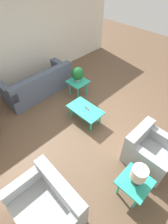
{
  "coord_description": "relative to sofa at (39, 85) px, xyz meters",
  "views": [
    {
      "loc": [
        -1.96,
        2.53,
        3.51
      ],
      "look_at": [
        0.17,
        0.39,
        0.55
      ],
      "focal_mm": 28.0,
      "sensor_mm": 36.0,
      "label": 1
    }
  ],
  "objects": [
    {
      "name": "wall_right",
      "position": [
        0.89,
        -0.35,
        1.04
      ],
      "size": [
        0.12,
        7.2,
        2.7
      ],
      "color": "silver",
      "rests_on": "ground_plane"
    },
    {
      "name": "remote_control",
      "position": [
        -1.87,
        -0.22,
        0.1
      ],
      "size": [
        0.16,
        0.06,
        0.02
      ],
      "color": "#4C4C51",
      "rests_on": "coffee_table"
    },
    {
      "name": "ground_plane",
      "position": [
        -2.17,
        -0.35,
        -0.31
      ],
      "size": [
        14.0,
        14.0,
        0.0
      ],
      "primitive_type": "plane",
      "color": "brown"
    },
    {
      "name": "potted_plant",
      "position": [
        -0.89,
        -0.82,
        0.44
      ],
      "size": [
        0.37,
        0.37,
        0.45
      ],
      "color": "#B2ADA3",
      "rests_on": "side_table_plant"
    },
    {
      "name": "side_table_plant",
      "position": [
        -0.89,
        -0.82,
        0.12
      ],
      "size": [
        0.54,
        0.54,
        0.49
      ],
      "color": "#2DB79E",
      "rests_on": "ground_plane"
    },
    {
      "name": "armchair",
      "position": [
        -3.66,
        -0.24,
        0.02
      ],
      "size": [
        0.91,
        0.84,
        0.82
      ],
      "rotation": [
        0.0,
        0.0,
        -1.58
      ],
      "color": "#A8ADB2",
      "rests_on": "ground_plane"
    },
    {
      "name": "table_lamp",
      "position": [
        -3.84,
        0.61,
        0.45
      ],
      "size": [
        0.27,
        0.27,
        0.44
      ],
      "color": "#333333",
      "rests_on": "side_table_lamp"
    },
    {
      "name": "side_table_lamp",
      "position": [
        -3.84,
        0.61,
        0.12
      ],
      "size": [
        0.54,
        0.54,
        0.49
      ],
      "color": "#2DB79E",
      "rests_on": "ground_plane"
    },
    {
      "name": "loveseat",
      "position": [
        -3.0,
        1.92,
        0.01
      ],
      "size": [
        1.2,
        0.94,
        0.82
      ],
      "rotation": [
        0.0,
        0.0,
        3.11
      ],
      "color": "#A8ADB2",
      "rests_on": "ground_plane"
    },
    {
      "name": "coffee_table",
      "position": [
        -1.84,
        -0.17,
        0.04
      ],
      "size": [
        0.93,
        0.54,
        0.4
      ],
      "color": "#2DB79E",
      "rests_on": "ground_plane"
    },
    {
      "name": "sofa",
      "position": [
        0.0,
        0.0,
        0.0
      ],
      "size": [
        0.87,
        2.13,
        0.82
      ],
      "rotation": [
        0.0,
        0.0,
        1.58
      ],
      "color": "#4C566B",
      "rests_on": "ground_plane"
    }
  ]
}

